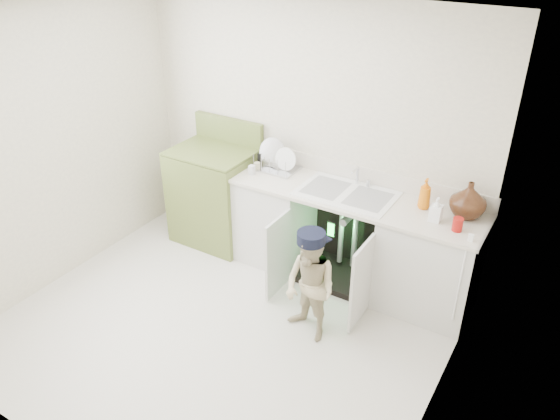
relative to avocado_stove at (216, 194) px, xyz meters
name	(u,v)px	position (x,y,z in m)	size (l,w,h in m)	color
ground	(220,329)	(0.90, -1.18, -0.52)	(3.50, 3.50, 0.00)	beige
room_shell	(210,198)	(0.90, -1.18, 0.73)	(6.00, 5.50, 1.26)	#BEB5A2
counter_run	(347,235)	(1.48, 0.03, -0.04)	(2.44, 1.02, 1.21)	silver
avocado_stove	(216,194)	(0.00, 0.00, 0.00)	(0.81, 0.65, 1.25)	olive
repair_worker	(310,286)	(1.57, -0.83, -0.03)	(0.55, 0.76, 0.96)	beige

